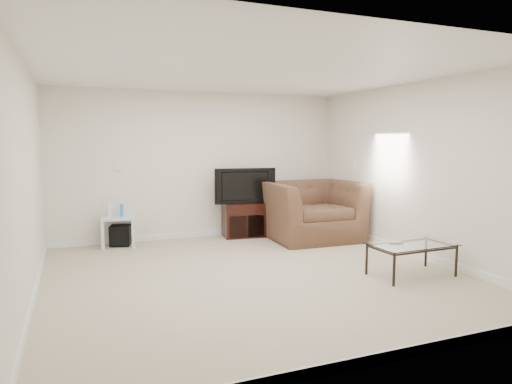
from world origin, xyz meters
name	(u,v)px	position (x,y,z in m)	size (l,w,h in m)	color
floor	(255,275)	(0.00, 0.00, 0.00)	(5.00, 5.00, 0.00)	tan
ceiling	(254,71)	(0.00, 0.00, 2.50)	(5.00, 5.00, 0.00)	white
wall_back	(201,165)	(0.00, 2.50, 1.25)	(5.00, 0.02, 2.50)	silver
wall_left	(27,182)	(-2.50, 0.00, 1.25)	(0.02, 5.00, 2.50)	silver
wall_right	(417,171)	(2.50, 0.00, 1.25)	(0.02, 5.00, 2.50)	silver
plate_back	(117,167)	(-1.40, 2.49, 1.25)	(0.12, 0.02, 0.12)	white
plate_right_switch	(353,165)	(2.49, 1.60, 1.25)	(0.02, 0.09, 0.13)	white
plate_right_outlet	(362,221)	(2.49, 1.30, 0.30)	(0.02, 0.08, 0.12)	white
tv_stand	(244,219)	(0.68, 2.25, 0.30)	(0.71, 0.50, 0.60)	black
dvd_player	(244,209)	(0.68, 2.21, 0.50)	(0.40, 0.28, 0.06)	black
television	(244,185)	(0.68, 2.22, 0.90)	(0.99, 0.20, 0.61)	black
side_table	(118,231)	(-1.43, 2.28, 0.24)	(0.50, 0.50, 0.48)	silver
subwoofer	(121,235)	(-1.40, 2.30, 0.17)	(0.31, 0.31, 0.31)	black
game_console	(110,210)	(-1.55, 2.27, 0.60)	(0.05, 0.16, 0.22)	white
game_case	(122,210)	(-1.37, 2.25, 0.58)	(0.05, 0.14, 0.19)	#337FCC
recliner	(312,201)	(1.70, 1.62, 0.66)	(1.51, 0.98, 1.32)	#4B2C1B
coffee_table	(411,260)	(1.80, -0.75, 0.20)	(1.03, 0.58, 0.40)	black
remote	(396,243)	(1.62, -0.67, 0.41)	(0.16, 0.04, 0.02)	#B2B2B7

